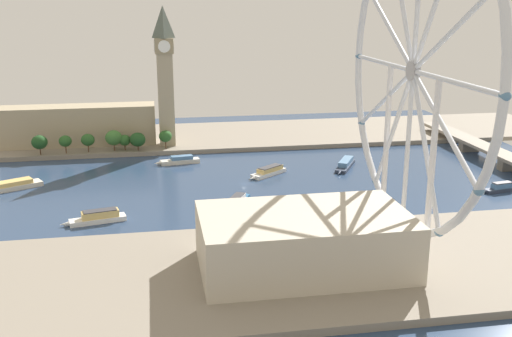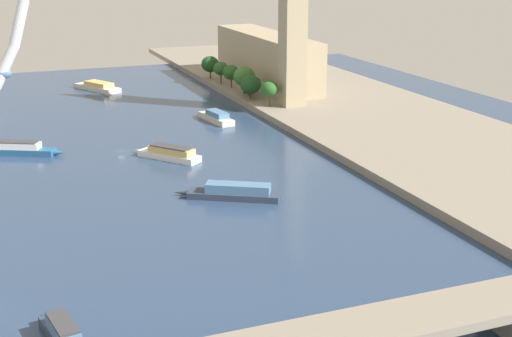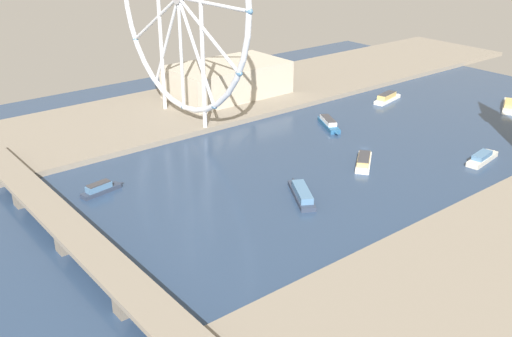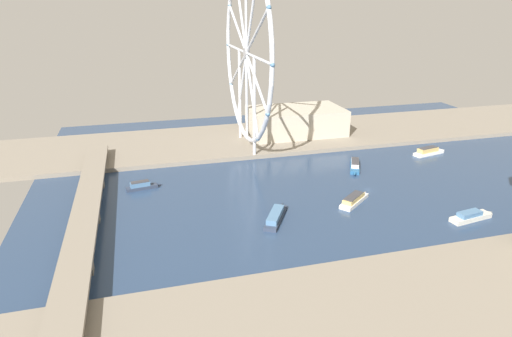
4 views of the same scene
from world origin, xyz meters
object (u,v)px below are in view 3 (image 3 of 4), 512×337
(river_bridge, at_px, (72,233))
(tour_boat_2, at_px, (364,161))
(tour_boat_5, at_px, (302,193))
(riverside_hall, at_px, (228,79))
(tour_boat_4, at_px, (101,189))
(tour_boat_6, at_px, (329,124))
(tour_boat_0, at_px, (387,98))
(tour_boat_1, at_px, (511,105))
(tour_boat_3, at_px, (483,158))

(river_bridge, xyz_separation_m, tour_boat_2, (-14.65, -146.54, -4.49))
(tour_boat_5, bearing_deg, riverside_hall, 6.08)
(tour_boat_4, height_order, tour_boat_6, tour_boat_4)
(tour_boat_0, distance_m, tour_boat_1, 78.17)
(tour_boat_0, bearing_deg, river_bridge, 179.02)
(tour_boat_3, height_order, tour_boat_5, tour_boat_3)
(tour_boat_3, height_order, tour_boat_6, tour_boat_6)
(tour_boat_0, height_order, tour_boat_5, tour_boat_0)
(tour_boat_0, xyz_separation_m, tour_boat_1, (-59.89, -50.24, -0.46))
(riverside_hall, height_order, tour_boat_6, riverside_hall)
(riverside_hall, height_order, tour_boat_5, riverside_hall)
(tour_boat_0, height_order, tour_boat_4, tour_boat_0)
(tour_boat_1, distance_m, tour_boat_6, 126.97)
(tour_boat_0, height_order, tour_boat_6, tour_boat_0)
(tour_boat_4, xyz_separation_m, tour_boat_6, (-1.99, -143.99, 0.02))
(riverside_hall, bearing_deg, tour_boat_0, -130.98)
(tour_boat_1, height_order, tour_boat_3, tour_boat_3)
(riverside_hall, bearing_deg, tour_boat_4, 121.67)
(tour_boat_0, bearing_deg, tour_boat_2, -158.48)
(tour_boat_3, distance_m, tour_boat_6, 89.36)
(tour_boat_4, bearing_deg, riverside_hall, 22.43)
(tour_boat_2, height_order, tour_boat_4, tour_boat_4)
(tour_boat_4, bearing_deg, tour_boat_1, -20.06)
(river_bridge, bearing_deg, riverside_hall, -53.32)
(tour_boat_1, bearing_deg, tour_boat_2, 153.44)
(tour_boat_0, bearing_deg, tour_boat_1, -62.32)
(tour_boat_3, xyz_separation_m, tour_boat_6, (85.97, 24.36, 0.14))
(tour_boat_2, relative_size, tour_boat_5, 0.82)
(tour_boat_2, xyz_separation_m, tour_boat_4, (52.84, 117.64, -0.06))
(tour_boat_0, distance_m, tour_boat_6, 68.38)
(river_bridge, distance_m, tour_boat_3, 203.48)
(tour_boat_4, bearing_deg, river_bridge, -136.36)
(tour_boat_5, distance_m, tour_boat_6, 96.19)
(river_bridge, distance_m, tour_boat_0, 245.03)
(tour_boat_0, bearing_deg, tour_boat_3, -126.01)
(riverside_hall, relative_size, tour_boat_6, 2.69)
(tour_boat_3, bearing_deg, tour_boat_0, 57.82)
(river_bridge, distance_m, tour_boat_6, 176.70)
(tour_boat_0, relative_size, tour_boat_1, 0.87)
(tour_boat_2, bearing_deg, river_bridge, 136.12)
(tour_boat_3, bearing_deg, tour_boat_1, 13.71)
(riverside_hall, bearing_deg, tour_boat_5, 156.11)
(river_bridge, xyz_separation_m, tour_boat_0, (48.14, -240.22, -4.23))
(tour_boat_2, xyz_separation_m, tour_boat_3, (-35.12, -50.71, -0.18))
(tour_boat_6, bearing_deg, tour_boat_0, 127.10)
(tour_boat_1, relative_size, tour_boat_3, 1.20)
(tour_boat_5, xyz_separation_m, tour_boat_6, (58.69, -76.22, 0.03))
(tour_boat_1, relative_size, tour_boat_5, 1.11)
(tour_boat_0, xyz_separation_m, tour_boat_3, (-97.91, 42.97, -0.44))
(riverside_hall, height_order, tour_boat_2, riverside_hall)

